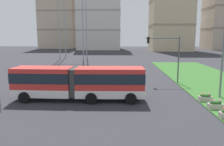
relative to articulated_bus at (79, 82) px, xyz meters
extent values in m
cube|color=red|center=(2.84, -0.01, 0.07)|extent=(6.05, 2.63, 2.55)
cube|color=silver|center=(2.84, -0.01, -0.85)|extent=(6.07, 2.65, 0.70)
cube|color=#19232D|center=(2.84, -0.01, 0.50)|extent=(6.09, 2.67, 0.90)
cube|color=red|center=(-3.26, 0.02, 0.07)|extent=(5.27, 2.65, 2.55)
cube|color=silver|center=(-3.26, 0.02, -0.85)|extent=(5.29, 2.68, 0.70)
cube|color=#19232D|center=(-3.26, 0.02, 0.50)|extent=(5.31, 2.70, 0.90)
cylinder|color=#383838|center=(-0.16, -0.07, 0.07)|extent=(2.40, 2.40, 2.45)
cylinder|color=black|center=(4.62, 1.28, -1.15)|extent=(1.01, 0.30, 1.00)
cylinder|color=black|center=(4.67, -1.22, -1.15)|extent=(1.01, 0.30, 1.00)
cylinder|color=black|center=(1.22, 1.21, -1.15)|extent=(1.01, 0.30, 1.00)
cylinder|color=black|center=(1.27, -1.29, -1.15)|extent=(1.01, 0.30, 1.00)
cylinder|color=black|center=(-4.52, 1.31, -1.15)|extent=(1.01, 0.31, 1.00)
cylinder|color=black|center=(-4.59, -1.19, -1.15)|extent=(1.01, 0.31, 1.00)
sphere|color=#F9EFC6|center=(5.84, 0.96, -0.85)|extent=(0.24, 0.24, 0.24)
sphere|color=#F9EFC6|center=(5.88, -0.84, -0.85)|extent=(0.24, 0.24, 0.24)
sphere|color=red|center=(11.02, -4.56, -0.93)|extent=(0.20, 0.20, 0.20)
cube|color=#B7AD9E|center=(11.30, -2.42, -1.35)|extent=(1.10, 0.56, 0.44)
ellipsoid|color=#2D6B28|center=(11.30, -2.42, -1.03)|extent=(0.99, 0.50, 0.28)
sphere|color=#D14C99|center=(11.02, -2.42, -0.93)|extent=(0.20, 0.20, 0.20)
sphere|color=#D14C99|center=(11.30, -2.34, -0.93)|extent=(0.20, 0.20, 0.20)
sphere|color=#D14C99|center=(11.58, -2.48, -0.93)|extent=(0.20, 0.20, 0.20)
cube|color=#B7AD9E|center=(11.30, -0.25, -1.35)|extent=(1.10, 0.56, 0.44)
ellipsoid|color=#2D6B28|center=(11.30, -0.25, -1.03)|extent=(0.99, 0.50, 0.28)
sphere|color=#EF7566|center=(11.02, -0.25, -0.93)|extent=(0.20, 0.20, 0.20)
sphere|color=#EF7566|center=(11.30, -0.17, -0.93)|extent=(0.20, 0.20, 0.20)
sphere|color=#EF7566|center=(11.58, -0.31, -0.93)|extent=(0.20, 0.20, 0.20)
cylinder|color=#474C51|center=(10.90, 8.01, 1.21)|extent=(0.16, 0.16, 5.73)
cylinder|color=#474C51|center=(8.87, 8.01, 3.88)|extent=(4.06, 0.10, 0.10)
cube|color=black|center=(7.14, 8.01, 3.68)|extent=(0.28, 0.28, 0.80)
sphere|color=red|center=(7.14, 8.01, 3.93)|extent=(0.16, 0.16, 0.16)
sphere|color=yellow|center=(7.14, 8.01, 3.67)|extent=(0.16, 0.16, 0.16)
sphere|color=green|center=(7.14, 8.01, 3.41)|extent=(0.16, 0.16, 0.16)
cylinder|color=slate|center=(13.20, 1.23, 3.06)|extent=(0.18, 0.18, 9.42)
cube|color=#C6B299|center=(-26.99, 95.33, 20.06)|extent=(16.80, 17.13, 43.42)
cube|color=gray|center=(-26.99, 95.33, 7.38)|extent=(17.00, 17.33, 0.70)
cube|color=gray|center=(-26.99, 95.33, 16.06)|extent=(17.00, 17.33, 0.70)
cube|color=silver|center=(-5.80, 85.62, 18.80)|extent=(18.85, 18.07, 40.91)
cube|color=#A4A099|center=(-5.80, 85.62, 6.88)|extent=(19.05, 18.27, 0.70)
cube|color=#A4A099|center=(-5.80, 85.62, 15.06)|extent=(19.05, 18.27, 0.70)
cube|color=beige|center=(24.22, 76.44, 18.25)|extent=(16.03, 16.02, 39.82)
cube|color=#9C8D6E|center=(24.22, 76.44, 8.65)|extent=(16.23, 16.22, 0.70)
cube|color=#9C8D6E|center=(24.22, 76.44, 18.60)|extent=(16.23, 16.22, 0.70)
camera|label=1|loc=(3.76, -20.13, 4.09)|focal=36.55mm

